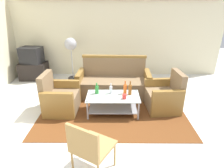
% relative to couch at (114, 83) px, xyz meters
% --- Properties ---
extents(ground_plane, '(14.00, 14.00, 0.00)m').
position_rel_couch_xyz_m(ground_plane, '(0.11, -1.47, -0.32)').
color(ground_plane, white).
extents(wall_back, '(6.52, 0.19, 2.80)m').
position_rel_couch_xyz_m(wall_back, '(0.11, 1.59, 1.16)').
color(wall_back, beige).
rests_on(wall_back, ground).
extents(rug, '(3.09, 2.29, 0.01)m').
position_rel_couch_xyz_m(rug, '(-0.02, -0.75, -0.31)').
color(rug, brown).
rests_on(rug, ground).
extents(couch, '(1.82, 0.80, 0.96)m').
position_rel_couch_xyz_m(couch, '(0.00, 0.00, 0.00)').
color(couch, '#7F6647').
rests_on(couch, rug).
extents(armchair_left, '(0.72, 0.78, 0.85)m').
position_rel_couch_xyz_m(armchair_left, '(-1.15, -0.82, -0.03)').
color(armchair_left, '#7F6647').
rests_on(armchair_left, rug).
extents(armchair_right, '(0.75, 0.81, 0.85)m').
position_rel_couch_xyz_m(armchair_right, '(1.11, -0.71, -0.03)').
color(armchair_right, '#7F6647').
rests_on(armchair_right, rug).
extents(coffee_table, '(1.10, 0.60, 0.40)m').
position_rel_couch_xyz_m(coffee_table, '(-0.02, -0.92, -0.04)').
color(coffee_table, silver).
rests_on(coffee_table, rug).
extents(bottle_clear, '(0.06, 0.06, 0.23)m').
position_rel_couch_xyz_m(bottle_clear, '(-0.06, -0.80, 0.18)').
color(bottle_clear, silver).
rests_on(bottle_clear, coffee_table).
extents(bottle_orange, '(0.07, 0.07, 0.29)m').
position_rel_couch_xyz_m(bottle_orange, '(0.24, -0.80, 0.20)').
color(bottle_orange, '#D85919').
rests_on(bottle_orange, coffee_table).
extents(bottle_green, '(0.08, 0.08, 0.24)m').
position_rel_couch_xyz_m(bottle_green, '(-0.36, -0.80, 0.19)').
color(bottle_green, '#2D8C38').
rests_on(bottle_green, coffee_table).
extents(bottle_brown, '(0.07, 0.07, 0.30)m').
position_rel_couch_xyz_m(bottle_brown, '(0.34, -0.85, 0.21)').
color(bottle_brown, brown).
rests_on(bottle_brown, coffee_table).
extents(cup, '(0.08, 0.08, 0.10)m').
position_rel_couch_xyz_m(cup, '(0.21, -1.05, 0.14)').
color(cup, red).
rests_on(cup, coffee_table).
extents(tv_stand, '(0.80, 0.50, 0.52)m').
position_rel_couch_xyz_m(tv_stand, '(-2.47, 1.08, -0.06)').
color(tv_stand, black).
rests_on(tv_stand, ground).
extents(television, '(0.67, 0.54, 0.48)m').
position_rel_couch_xyz_m(television, '(-2.47, 1.08, 0.44)').
color(television, black).
rests_on(television, tv_stand).
extents(pedestal_fan, '(0.36, 0.36, 1.27)m').
position_rel_couch_xyz_m(pedestal_fan, '(-1.27, 1.13, 0.70)').
color(pedestal_fan, '#2D2D33').
rests_on(pedestal_fan, ground).
extents(wicker_chair, '(0.65, 0.65, 0.84)m').
position_rel_couch_xyz_m(wicker_chair, '(-0.32, -2.53, 0.18)').
color(wicker_chair, '#AD844C').
rests_on(wicker_chair, ground).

